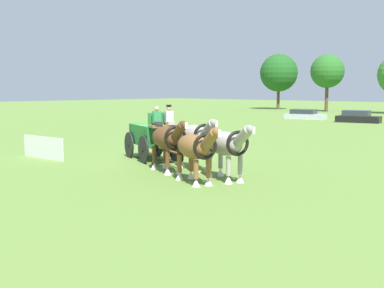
% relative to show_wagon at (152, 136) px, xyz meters
% --- Properties ---
extents(ground_plane, '(220.00, 220.00, 0.00)m').
position_rel_show_wagon_xyz_m(ground_plane, '(-0.17, 0.06, -1.18)').
color(ground_plane, olive).
extents(show_wagon, '(5.55, 2.80, 2.71)m').
position_rel_show_wagon_xyz_m(show_wagon, '(0.00, 0.00, 0.00)').
color(show_wagon, '#236B2D').
rests_on(show_wagon, ground).
extents(draft_horse_rear_near, '(3.02, 1.64, 2.25)m').
position_rel_show_wagon_xyz_m(draft_horse_rear_near, '(3.48, -0.63, 0.20)').
color(draft_horse_rear_near, '#9E998E').
rests_on(draft_horse_rear_near, ground).
extents(draft_horse_rear_off, '(3.05, 1.63, 2.23)m').
position_rel_show_wagon_xyz_m(draft_horse_rear_off, '(3.02, -1.84, 0.18)').
color(draft_horse_rear_off, brown).
rests_on(draft_horse_rear_off, ground).
extents(draft_horse_lead_near, '(3.05, 1.62, 2.20)m').
position_rel_show_wagon_xyz_m(draft_horse_lead_near, '(5.92, -1.55, 0.15)').
color(draft_horse_lead_near, '#9E998E').
rests_on(draft_horse_lead_near, ground).
extents(draft_horse_lead_off, '(3.00, 1.60, 2.15)m').
position_rel_show_wagon_xyz_m(draft_horse_lead_off, '(5.46, -2.77, 0.11)').
color(draft_horse_lead_off, brown).
rests_on(draft_horse_lead_off, ground).
extents(parked_vehicle_a, '(4.83, 2.81, 1.10)m').
position_rel_show_wagon_xyz_m(parked_vehicle_a, '(-11.05, 33.25, -0.71)').
color(parked_vehicle_a, silver).
rests_on(parked_vehicle_a, ground).
extents(parked_vehicle_b, '(4.60, 2.67, 1.24)m').
position_rel_show_wagon_xyz_m(parked_vehicle_b, '(-4.10, 31.87, -0.65)').
color(parked_vehicle_b, black).
rests_on(parked_vehicle_b, ground).
extents(tree_a, '(6.33, 6.33, 9.32)m').
position_rel_show_wagon_xyz_m(tree_a, '(-27.95, 53.45, 4.95)').
color(tree_a, brown).
rests_on(tree_a, ground).
extents(tree_b, '(5.05, 5.05, 8.63)m').
position_rel_show_wagon_xyz_m(tree_b, '(-17.85, 51.25, 4.89)').
color(tree_b, brown).
rests_on(tree_b, ground).
extents(sponsor_banner, '(3.19, 0.34, 1.10)m').
position_rel_show_wagon_xyz_m(sponsor_banner, '(-4.24, -3.44, -0.63)').
color(sponsor_banner, silver).
rests_on(sponsor_banner, ground).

